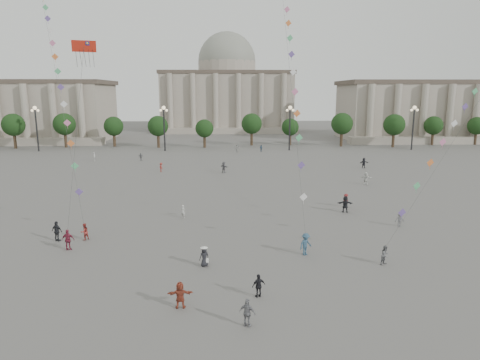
{
  "coord_description": "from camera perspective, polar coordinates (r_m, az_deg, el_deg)",
  "views": [
    {
      "loc": [
        0.03,
        -32.56,
        13.74
      ],
      "look_at": [
        1.34,
        12.0,
        4.6
      ],
      "focal_mm": 32.0,
      "sensor_mm": 36.0,
      "label": 1
    }
  ],
  "objects": [
    {
      "name": "dragon_kite",
      "position": [
        44.53,
        -20.04,
        15.35
      ],
      "size": [
        2.25,
        3.57,
        17.47
      ],
      "color": "red",
      "rests_on": "ground"
    },
    {
      "name": "kite_train_west",
      "position": [
        67.23,
        -24.67,
        20.65
      ],
      "size": [
        20.88,
        41.83,
        64.64
      ],
      "color": "#3F3F3F",
      "rests_on": "ground"
    },
    {
      "name": "kite_flyer_2",
      "position": [
        37.11,
        18.79,
        -9.45
      ],
      "size": [
        0.99,
        0.94,
        1.6
      ],
      "primitive_type": "imported",
      "rotation": [
        0.0,
        0.0,
        0.59
      ],
      "color": "slate",
      "rests_on": "ground"
    },
    {
      "name": "person_crowd_12",
      "position": [
        74.63,
        -2.18,
        1.73
      ],
      "size": [
        1.67,
        1.68,
        1.94
      ],
      "primitive_type": "imported",
      "rotation": [
        0.0,
        0.0,
        2.35
      ],
      "color": "slate",
      "rests_on": "ground"
    },
    {
      "name": "tourist_2",
      "position": [
        28.87,
        -7.99,
        -14.94
      ],
      "size": [
        1.7,
        0.66,
        1.79
      ],
      "primitive_type": "imported",
      "rotation": [
        0.0,
        0.0,
        3.22
      ],
      "color": "#9E402B",
      "rests_on": "ground"
    },
    {
      "name": "hall_east",
      "position": [
        147.1,
        29.27,
        8.06
      ],
      "size": [
        84.0,
        26.22,
        17.2
      ],
      "color": "#A09686",
      "rests_on": "ground"
    },
    {
      "name": "kite_flyer_0",
      "position": [
        43.33,
        -20.02,
        -6.49
      ],
      "size": [
        0.98,
        1.0,
        1.62
      ],
      "primitive_type": "imported",
      "rotation": [
        0.0,
        0.0,
        4.0
      ],
      "color": "maroon",
      "rests_on": "ground"
    },
    {
      "name": "person_crowd_16",
      "position": [
        90.04,
        -13.1,
        3.03
      ],
      "size": [
        1.02,
        0.68,
        1.61
      ],
      "primitive_type": "imported",
      "rotation": [
        0.0,
        0.0,
        0.34
      ],
      "color": "slate",
      "rests_on": "ground"
    },
    {
      "name": "tourist_0",
      "position": [
        41.1,
        -21.95,
        -7.41
      ],
      "size": [
        1.12,
        0.49,
        1.9
      ],
      "primitive_type": "imported",
      "rotation": [
        0.0,
        0.0,
        3.17
      ],
      "color": "maroon",
      "rests_on": "ground"
    },
    {
      "name": "person_crowd_17",
      "position": [
        76.52,
        -10.47,
        1.68
      ],
      "size": [
        1.09,
        1.23,
        1.66
      ],
      "primitive_type": "imported",
      "rotation": [
        0.0,
        0.0,
        2.13
      ],
      "color": "#9D322B",
      "rests_on": "ground"
    },
    {
      "name": "person_crowd_7",
      "position": [
        67.61,
        16.45,
        0.22
      ],
      "size": [
        1.85,
        1.38,
        1.94
      ],
      "primitive_type": "imported",
      "rotation": [
        0.0,
        0.0,
        2.63
      ],
      "color": "silver",
      "rests_on": "ground"
    },
    {
      "name": "ground",
      "position": [
        35.33,
        -1.63,
        -11.29
      ],
      "size": [
        360.0,
        360.0,
        0.0
      ],
      "primitive_type": "plane",
      "color": "#585653",
      "rests_on": "ground"
    },
    {
      "name": "tree_row",
      "position": [
        110.87,
        -1.71,
        7.27
      ],
      "size": [
        137.12,
        5.12,
        8.0
      ],
      "color": "#322719",
      "rests_on": "ground"
    },
    {
      "name": "hat_person",
      "position": [
        34.95,
        -4.78,
        -10.08
      ],
      "size": [
        0.94,
        0.8,
        1.69
      ],
      "color": "black",
      "rests_on": "ground"
    },
    {
      "name": "hall_central",
      "position": [
        161.78,
        -1.74,
        11.76
      ],
      "size": [
        48.3,
        34.3,
        35.5
      ],
      "color": "#A09686",
      "rests_on": "ground"
    },
    {
      "name": "lamp_post_mid_west",
      "position": [
        103.85,
        -10.1,
        7.89
      ],
      "size": [
        2.0,
        0.9,
        10.65
      ],
      "color": "#262628",
      "rests_on": "ground"
    },
    {
      "name": "tourist_4",
      "position": [
        30.03,
        2.51,
        -13.9
      ],
      "size": [
        1.04,
        0.72,
        1.64
      ],
      "primitive_type": "imported",
      "rotation": [
        0.0,
        0.0,
        3.51
      ],
      "color": "black",
      "rests_on": "ground"
    },
    {
      "name": "person_crowd_4",
      "position": [
        100.54,
        -0.44,
        4.26
      ],
      "size": [
        1.7,
        1.36,
        1.81
      ],
      "primitive_type": "imported",
      "rotation": [
        0.0,
        0.0,
        3.72
      ],
      "color": "beige",
      "rests_on": "ground"
    },
    {
      "name": "person_crowd_3",
      "position": [
        51.35,
        13.85,
        -3.15
      ],
      "size": [
        1.86,
        0.76,
        1.95
      ],
      "primitive_type": "imported",
      "rotation": [
        0.0,
        0.0,
        3.04
      ],
      "color": "black",
      "rests_on": "ground"
    },
    {
      "name": "person_crowd_13",
      "position": [
        48.06,
        -7.61,
        -4.18
      ],
      "size": [
        0.66,
        0.57,
        1.52
      ],
      "primitive_type": "imported",
      "rotation": [
        0.0,
        0.0,
        2.69
      ],
      "color": "#B8B8B4",
      "rests_on": "ground"
    },
    {
      "name": "tourist_3",
      "position": [
        26.61,
        1.0,
        -17.29
      ],
      "size": [
        1.12,
        0.84,
        1.76
      ],
      "primitive_type": "imported",
      "rotation": [
        0.0,
        0.0,
        2.69
      ],
      "color": "slate",
      "rests_on": "ground"
    },
    {
      "name": "lamp_post_far_west",
      "position": [
        112.19,
        -25.57,
        7.2
      ],
      "size": [
        2.0,
        0.9,
        10.65
      ],
      "color": "#262628",
      "rests_on": "ground"
    },
    {
      "name": "person_crowd_0",
      "position": [
        101.7,
        2.83,
        4.26
      ],
      "size": [
        0.96,
        0.89,
        1.58
      ],
      "primitive_type": "imported",
      "rotation": [
        0.0,
        0.0,
        0.7
      ],
      "color": "navy",
      "rests_on": "ground"
    },
    {
      "name": "tourist_1",
      "position": [
        43.88,
        -23.22,
        -6.3
      ],
      "size": [
        1.23,
        0.83,
        1.93
      ],
      "primitive_type": "imported",
      "rotation": [
        0.0,
        0.0,
        2.79
      ],
      "color": "#222328",
      "rests_on": "ground"
    },
    {
      "name": "lamp_post_far_east",
      "position": [
        112.17,
        22.15,
        7.48
      ],
      "size": [
        2.0,
        0.9,
        10.65
      ],
      "color": "#262628",
      "rests_on": "ground"
    },
    {
      "name": "kite_flyer_1",
      "position": [
        37.49,
        8.75,
        -8.46
      ],
      "size": [
        1.45,
        1.31,
        1.95
      ],
      "primitive_type": "imported",
      "rotation": [
        0.0,
        0.0,
        0.61
      ],
      "color": "#2E4E68",
      "rests_on": "ground"
    },
    {
      "name": "person_crowd_8",
      "position": [
        53.76,
        13.92,
        -2.65
      ],
      "size": [
        1.16,
        1.22,
        1.66
      ],
      "primitive_type": "imported",
      "rotation": [
        0.0,
        0.0,
        0.87
      ],
      "color": "maroon",
      "rests_on": "ground"
    },
    {
      "name": "person_crowd_10",
      "position": [
        92.07,
        -18.83,
        2.95
      ],
      "size": [
        0.48,
        0.69,
        1.8
      ],
      "primitive_type": "imported",
      "rotation": [
        0.0,
        0.0,
        1.5
      ],
      "color": "#ADADA9",
      "rests_on": "ground"
    },
    {
      "name": "person_crowd_9",
      "position": [
        82.33,
        16.18,
        2.2
      ],
      "size": [
        1.86,
        0.9,
        1.92
      ],
      "primitive_type": "imported",
      "rotation": [
        0.0,
        0.0,
        0.19
      ],
      "color": "black",
      "rests_on": "ground"
    },
    {
      "name": "person_crowd_6",
      "position": [
        47.71,
        20.52,
        -4.98
      ],
      "size": [
        1.02,
        0.67,
        1.48
      ],
      "primitive_type": "imported",
      "rotation": [
        0.0,
        0.0,
        6.15
      ],
      "color": "#5E5E63",
      "rests_on": "ground"
    },
    {
      "name": "lamp_post_mid_east",
      "position": [
        103.84,
        6.67,
        7.99
      ],
      "size": [
        2.0,
        0.9,
        10.65
      ],
      "color": "#262628",
      "rests_on": "ground"
    }
  ]
}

